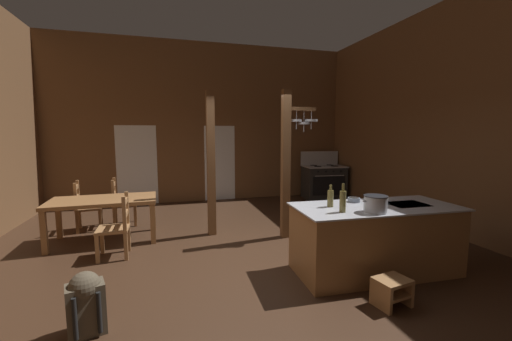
% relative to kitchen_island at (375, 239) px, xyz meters
% --- Properties ---
extents(ground_plane, '(8.65, 9.56, 0.10)m').
position_rel_kitchen_island_xyz_m(ground_plane, '(-1.65, 0.74, -0.50)').
color(ground_plane, '#382316').
extents(wall_back, '(8.65, 0.14, 4.24)m').
position_rel_kitchen_island_xyz_m(wall_back, '(-1.65, 5.18, 1.67)').
color(wall_back, brown).
rests_on(wall_back, ground_plane).
extents(wall_right, '(0.14, 9.56, 4.24)m').
position_rel_kitchen_island_xyz_m(wall_right, '(2.35, 0.74, 1.67)').
color(wall_right, brown).
rests_on(wall_right, ground_plane).
extents(glazed_door_back_left, '(1.00, 0.01, 2.05)m').
position_rel_kitchen_island_xyz_m(glazed_door_back_left, '(-3.41, 5.11, 0.58)').
color(glazed_door_back_left, white).
rests_on(glazed_door_back_left, ground_plane).
extents(glazed_panel_back_right, '(0.84, 0.01, 2.05)m').
position_rel_kitchen_island_xyz_m(glazed_panel_back_right, '(-1.25, 5.11, 0.58)').
color(glazed_panel_back_right, white).
rests_on(glazed_panel_back_right, ground_plane).
extents(kitchen_island, '(2.19, 1.04, 0.90)m').
position_rel_kitchen_island_xyz_m(kitchen_island, '(0.00, 0.00, 0.00)').
color(kitchen_island, olive).
rests_on(kitchen_island, ground_plane).
extents(stove_range, '(1.21, 0.91, 1.32)m').
position_rel_kitchen_island_xyz_m(stove_range, '(1.62, 4.51, 0.03)').
color(stove_range, '#292929').
rests_on(stove_range, ground_plane).
extents(support_post_with_pot_rack, '(0.65, 0.23, 2.59)m').
position_rel_kitchen_island_xyz_m(support_post_with_pot_rack, '(-0.61, 1.64, 0.96)').
color(support_post_with_pot_rack, brown).
rests_on(support_post_with_pot_rack, ground_plane).
extents(support_post_center, '(0.14, 0.14, 2.59)m').
position_rel_kitchen_island_xyz_m(support_post_center, '(-1.89, 2.15, 0.85)').
color(support_post_center, brown).
rests_on(support_post_center, ground_plane).
extents(step_stool, '(0.40, 0.34, 0.30)m').
position_rel_kitchen_island_xyz_m(step_stool, '(-0.35, -0.78, -0.27)').
color(step_stool, '#9E7044').
rests_on(step_stool, ground_plane).
extents(dining_table, '(1.73, 0.96, 0.74)m').
position_rel_kitchen_island_xyz_m(dining_table, '(-3.71, 2.29, 0.20)').
color(dining_table, olive).
rests_on(dining_table, ground_plane).
extents(ladderback_chair_near_window, '(0.47, 0.47, 0.95)m').
position_rel_kitchen_island_xyz_m(ladderback_chair_near_window, '(-3.55, 3.22, 0.00)').
color(ladderback_chair_near_window, '#9E7044').
rests_on(ladderback_chair_near_window, ground_plane).
extents(ladderback_chair_by_post, '(0.45, 0.45, 0.95)m').
position_rel_kitchen_island_xyz_m(ladderback_chair_by_post, '(-3.40, 1.48, 0.00)').
color(ladderback_chair_by_post, '#9E7044').
rests_on(ladderback_chair_by_post, ground_plane).
extents(ladderback_chair_at_table_end, '(0.49, 0.49, 0.95)m').
position_rel_kitchen_island_xyz_m(ladderback_chair_at_table_end, '(-4.17, 3.04, 0.00)').
color(ladderback_chair_at_table_end, '#9E7044').
rests_on(ladderback_chair_at_table_end, ground_plane).
extents(backpack, '(0.37, 0.36, 0.60)m').
position_rel_kitchen_island_xyz_m(backpack, '(-3.39, -0.41, -0.14)').
color(backpack, '#4C4233').
rests_on(backpack, ground_plane).
extents(stockpot_on_counter, '(0.35, 0.28, 0.21)m').
position_rel_kitchen_island_xyz_m(stockpot_on_counter, '(-0.23, -0.29, 0.55)').
color(stockpot_on_counter, '#A8AAB2').
rests_on(stockpot_on_counter, kitchen_island).
extents(mixing_bowl_on_counter, '(0.17, 0.17, 0.06)m').
position_rel_kitchen_island_xyz_m(mixing_bowl_on_counter, '(-0.15, 0.29, 0.48)').
color(mixing_bowl_on_counter, slate).
rests_on(mixing_bowl_on_counter, kitchen_island).
extents(bottle_tall_on_counter, '(0.08, 0.08, 0.29)m').
position_rel_kitchen_island_xyz_m(bottle_tall_on_counter, '(-0.61, 0.12, 0.57)').
color(bottle_tall_on_counter, brown).
rests_on(bottle_tall_on_counter, kitchen_island).
extents(bottle_short_on_counter, '(0.08, 0.08, 0.35)m').
position_rel_kitchen_island_xyz_m(bottle_short_on_counter, '(-0.61, -0.17, 0.59)').
color(bottle_short_on_counter, brown).
rests_on(bottle_short_on_counter, kitchen_island).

